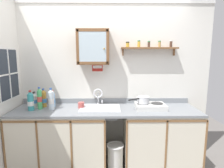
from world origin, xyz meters
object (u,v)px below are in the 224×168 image
sink (100,110)px  wall_cabinet (93,47)px  bottle_juice_amber_2 (44,99)px  bottle_opaque_white_1 (34,101)px  bottle_soda_green_3 (40,99)px  saucepan (143,100)px  mug (81,105)px  hot_plate_stove (150,106)px  trash_bin (115,158)px  bottle_detergent_teal_4 (31,102)px  bottle_water_blue_5 (53,100)px  bottle_water_clear_0 (51,100)px  warning_sign (97,63)px

sink → wall_cabinet: wall_cabinet is taller
bottle_juice_amber_2 → sink: bearing=-5.5°
bottle_opaque_white_1 → bottle_soda_green_3: bearing=-25.5°
saucepan → mug: size_ratio=2.57×
sink → hot_plate_stove: (0.73, -0.04, 0.07)m
hot_plate_stove → trash_bin: hot_plate_stove is taller
bottle_detergent_teal_4 → bottle_water_blue_5: 0.31m
saucepan → bottle_opaque_white_1: bearing=178.9°
sink → trash_bin: 0.72m
trash_bin → bottle_water_clear_0: bearing=174.0°
mug → wall_cabinet: bearing=37.0°
hot_plate_stove → bottle_water_clear_0: (-1.42, -0.02, 0.11)m
hot_plate_stove → saucepan: size_ratio=1.35×
saucepan → bottle_water_blue_5: (-1.33, 0.10, -0.02)m
bottle_juice_amber_2 → bottle_detergent_teal_4: (-0.12, -0.18, 0.00)m
bottle_juice_amber_2 → wall_cabinet: (0.75, 0.07, 0.76)m
hot_plate_stove → bottle_water_clear_0: bottle_water_clear_0 is taller
warning_sign → bottle_detergent_teal_4: bearing=-157.8°
bottle_detergent_teal_4 → bottle_opaque_white_1: bearing=85.8°
mug → wall_cabinet: wall_cabinet is taller
saucepan → mug: (-0.90, 0.03, -0.09)m
sink → mug: (-0.28, 0.01, 0.08)m
bottle_opaque_white_1 → wall_cabinet: 1.17m
sink → wall_cabinet: size_ratio=1.15×
wall_cabinet → trash_bin: wall_cabinet is taller
sink → bottle_water_clear_0: 0.71m
hot_plate_stove → bottle_soda_green_3: 1.60m
trash_bin → bottle_soda_green_3: bearing=173.5°
saucepan → bottle_detergent_teal_4: 1.59m
warning_sign → trash_bin: (0.27, -0.43, -1.34)m
bottle_opaque_white_1 → warning_sign: 1.08m
warning_sign → sink: bearing=-80.1°
mug → warning_sign: size_ratio=0.49×
bottle_soda_green_3 → bottle_water_blue_5: bearing=36.5°
sink → bottle_detergent_teal_4: (-0.97, -0.09, 0.16)m
hot_plate_stove → trash_bin: bearing=-167.0°
bottle_detergent_teal_4 → trash_bin: (1.19, -0.06, -0.83)m
warning_sign → trash_bin: size_ratio=0.60×
bottle_opaque_white_1 → saucepan: bearing=-1.1°
bottle_water_clear_0 → bottle_soda_green_3: (-0.17, 0.03, 0.01)m
mug → bottle_opaque_white_1: bearing=179.9°
trash_bin → wall_cabinet: bearing=136.1°
bottle_soda_green_3 → trash_bin: 1.38m
warning_sign → hot_plate_stove: bearing=-22.0°
bottle_soda_green_3 → wall_cabinet: 1.08m
hot_plate_stove → bottle_detergent_teal_4: bearing=-178.1°
saucepan → bottle_juice_amber_2: bottle_juice_amber_2 is taller
trash_bin → bottle_water_blue_5: bearing=165.7°
bottle_water_blue_5 → warning_sign: 0.87m
bottle_detergent_teal_4 → bottle_juice_amber_2: bearing=56.0°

